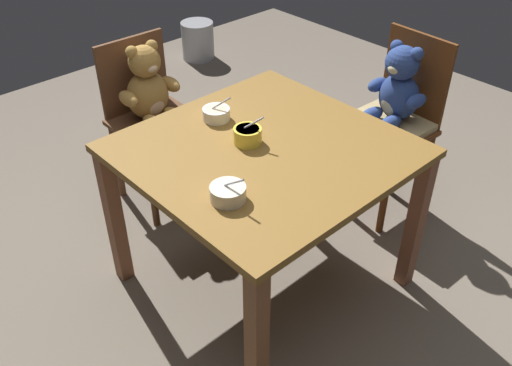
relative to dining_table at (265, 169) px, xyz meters
name	(u,v)px	position (x,y,z in m)	size (l,w,h in m)	color
ground_plane	(263,280)	(0.00, 0.00, -0.63)	(5.20, 5.20, 0.04)	#6C6154
dining_table	(265,169)	(0.00, 0.00, 0.00)	(0.99, 0.97, 0.71)	brown
teddy_chair_far_center	(150,99)	(0.04, 0.86, -0.04)	(0.42, 0.41, 0.85)	#56341F
teddy_chair_near_right	(395,105)	(0.86, 0.00, -0.03)	(0.40, 0.41, 0.90)	#5A3014
porridge_bowl_white_far_center	(216,114)	(0.00, 0.29, 0.13)	(0.11, 0.11, 0.11)	white
porridge_bowl_yellow_center	(248,135)	(-0.03, 0.07, 0.14)	(0.11, 0.11, 0.12)	yellow
porridge_bowl_cream_near_left	(228,193)	(-0.32, -0.15, 0.13)	(0.12, 0.13, 0.11)	beige
metal_pail	(198,40)	(1.31, 2.15, -0.46)	(0.26, 0.26, 0.30)	#93969B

